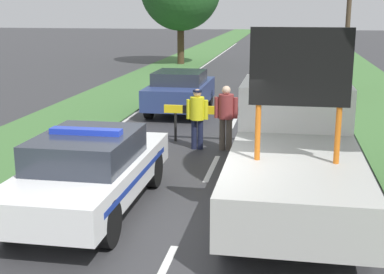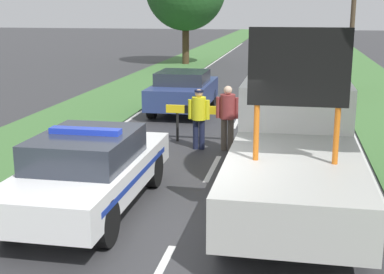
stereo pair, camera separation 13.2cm
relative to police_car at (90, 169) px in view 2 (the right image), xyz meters
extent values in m
plane|color=#333335|center=(1.79, -0.75, -0.76)|extent=(160.00, 160.00, 0.00)
cube|color=silver|center=(1.79, 2.92, -0.75)|extent=(0.12, 2.06, 0.01)
cube|color=silver|center=(1.79, 8.10, -0.75)|extent=(0.12, 2.06, 0.01)
cube|color=silver|center=(1.79, 13.28, -0.75)|extent=(0.12, 2.06, 0.01)
cube|color=silver|center=(1.79, 18.46, -0.75)|extent=(0.12, 2.06, 0.01)
cube|color=silver|center=(1.79, 23.64, -0.75)|extent=(0.12, 2.06, 0.01)
cube|color=silver|center=(1.79, 28.82, -0.75)|extent=(0.12, 2.06, 0.01)
cube|color=silver|center=(1.79, 34.00, -0.75)|extent=(0.12, 2.06, 0.01)
cube|color=silver|center=(1.79, 39.19, -0.75)|extent=(0.12, 2.06, 0.01)
cube|color=silver|center=(1.79, 44.37, -0.75)|extent=(0.12, 2.06, 0.01)
cube|color=silver|center=(-1.69, 15.94, -0.75)|extent=(0.10, 59.19, 0.01)
cube|color=silver|center=(5.28, 15.94, -0.75)|extent=(0.10, 59.19, 0.01)
cube|color=#427038|center=(-3.48, 19.25, -0.74)|extent=(3.37, 120.00, 0.03)
cube|color=#427038|center=(7.07, 19.25, -0.74)|extent=(3.37, 120.00, 0.03)
cube|color=white|center=(0.00, 0.02, -0.11)|extent=(1.80, 4.62, 0.56)
cube|color=#282D38|center=(0.00, -0.11, 0.43)|extent=(1.59, 2.13, 0.51)
cylinder|color=black|center=(-0.78, 1.46, -0.38)|extent=(0.24, 0.75, 0.75)
cylinder|color=black|center=(0.78, 1.46, -0.38)|extent=(0.24, 0.75, 0.75)
cylinder|color=black|center=(-0.78, -1.41, -0.38)|extent=(0.24, 0.75, 0.75)
cylinder|color=black|center=(0.78, -1.41, -0.38)|extent=(0.24, 0.75, 0.75)
cube|color=#1E38C6|center=(0.00, -0.11, 0.73)|extent=(1.26, 0.24, 0.10)
cube|color=#193399|center=(0.00, 0.02, -0.08)|extent=(1.81, 3.79, 0.10)
cube|color=black|center=(0.00, 2.37, -0.16)|extent=(0.99, 0.08, 0.33)
cube|color=white|center=(3.59, 2.64, 0.49)|extent=(2.21, 2.14, 1.65)
cube|color=#232833|center=(3.59, 3.69, 0.79)|extent=(1.88, 0.04, 0.73)
cube|color=#B2B2AD|center=(3.59, -0.35, 0.05)|extent=(2.21, 3.84, 0.77)
cylinder|color=#D16619|center=(2.97, -0.35, 0.89)|extent=(0.09, 0.09, 0.90)
cylinder|color=#D16619|center=(4.21, -0.35, 0.89)|extent=(0.09, 0.09, 0.90)
cube|color=black|center=(3.59, -0.35, 1.94)|extent=(1.54, 0.12, 1.19)
cylinder|color=black|center=(2.60, 2.64, -0.33)|extent=(0.24, 0.85, 0.85)
cylinder|color=black|center=(4.57, 2.64, -0.33)|extent=(0.24, 0.85, 0.85)
cylinder|color=black|center=(2.60, -1.12, -0.33)|extent=(0.24, 0.85, 0.85)
cylinder|color=black|center=(4.57, -1.12, -0.33)|extent=(0.24, 0.85, 0.85)
cylinder|color=black|center=(0.46, 5.27, -0.37)|extent=(0.07, 0.07, 0.79)
cylinder|color=black|center=(2.92, 5.27, -0.37)|extent=(0.07, 0.07, 0.79)
cube|color=yellow|center=(0.40, 5.27, 0.13)|extent=(0.51, 0.08, 0.21)
cube|color=black|center=(0.92, 5.27, 0.13)|extent=(0.51, 0.08, 0.21)
cube|color=yellow|center=(1.43, 5.27, 0.13)|extent=(0.51, 0.08, 0.21)
cube|color=black|center=(1.94, 5.27, 0.13)|extent=(0.51, 0.08, 0.21)
cube|color=yellow|center=(2.46, 5.27, 0.13)|extent=(0.51, 0.08, 0.21)
cube|color=black|center=(2.97, 5.27, 0.13)|extent=(0.51, 0.08, 0.21)
cylinder|color=#191E38|center=(1.10, 4.54, -0.37)|extent=(0.15, 0.15, 0.78)
cylinder|color=#191E38|center=(1.26, 4.54, -0.37)|extent=(0.15, 0.15, 0.78)
cylinder|color=yellow|center=(1.18, 4.54, 0.31)|extent=(0.36, 0.36, 0.58)
cylinder|color=yellow|center=(0.96, 4.54, 0.28)|extent=(0.12, 0.12, 0.50)
cylinder|color=yellow|center=(1.40, 4.54, 0.28)|extent=(0.12, 0.12, 0.50)
sphere|color=tan|center=(1.18, 4.54, 0.71)|extent=(0.20, 0.20, 0.20)
cylinder|color=#141933|center=(1.18, 4.54, 0.76)|extent=(0.23, 0.23, 0.05)
cylinder|color=brown|center=(1.83, 4.56, -0.34)|extent=(0.16, 0.16, 0.83)
cylinder|color=brown|center=(2.00, 4.56, -0.34)|extent=(0.16, 0.16, 0.83)
cylinder|color=maroon|center=(1.91, 4.56, 0.38)|extent=(0.38, 0.38, 0.62)
cylinder|color=maroon|center=(1.68, 4.56, 0.35)|extent=(0.12, 0.12, 0.53)
cylinder|color=maroon|center=(2.15, 4.56, 0.35)|extent=(0.12, 0.12, 0.53)
sphere|color=beige|center=(1.91, 4.56, 0.80)|extent=(0.21, 0.21, 0.21)
cube|color=black|center=(2.63, 6.33, -0.74)|extent=(0.44, 0.44, 0.03)
cone|color=orange|center=(2.63, 6.33, -0.44)|extent=(0.38, 0.38, 0.58)
cylinder|color=white|center=(2.63, 6.33, -0.41)|extent=(0.21, 0.21, 0.08)
cube|color=black|center=(-0.62, 3.68, -0.74)|extent=(0.36, 0.36, 0.03)
cone|color=orange|center=(-0.62, 3.68, -0.49)|extent=(0.31, 0.31, 0.47)
cylinder|color=white|center=(-0.62, 3.68, -0.47)|extent=(0.17, 0.17, 0.07)
cube|color=black|center=(2.94, 4.22, -0.74)|extent=(0.40, 0.40, 0.03)
cone|color=orange|center=(2.94, 4.22, -0.47)|extent=(0.34, 0.34, 0.52)
cylinder|color=white|center=(2.94, 4.22, -0.44)|extent=(0.19, 0.19, 0.07)
cube|color=navy|center=(-0.22, 9.36, -0.09)|extent=(1.86, 3.99, 0.70)
cube|color=#282D38|center=(-0.22, 9.24, 0.47)|extent=(1.64, 1.83, 0.42)
cylinder|color=black|center=(-1.03, 10.59, -0.44)|extent=(0.24, 0.64, 0.64)
cylinder|color=black|center=(0.59, 10.59, -0.44)|extent=(0.24, 0.64, 0.64)
cylinder|color=black|center=(-1.03, 8.12, -0.44)|extent=(0.24, 0.64, 0.64)
cylinder|color=black|center=(0.59, 8.12, -0.44)|extent=(0.24, 0.64, 0.64)
cube|color=maroon|center=(3.37, 15.01, -0.08)|extent=(1.89, 4.43, 0.57)
cube|color=#282D38|center=(3.37, 14.87, 0.44)|extent=(1.66, 2.04, 0.46)
cylinder|color=black|center=(2.54, 16.38, -0.37)|extent=(0.24, 0.78, 0.78)
cylinder|color=black|center=(4.19, 16.38, -0.37)|extent=(0.24, 0.78, 0.78)
cylinder|color=black|center=(2.54, 13.63, -0.37)|extent=(0.24, 0.78, 0.78)
cylinder|color=black|center=(4.19, 13.63, -0.37)|extent=(0.24, 0.78, 0.78)
cube|color=silver|center=(3.73, 21.81, -0.05)|extent=(1.87, 4.34, 0.72)
cube|color=#282D38|center=(3.73, 21.68, 0.59)|extent=(1.65, 2.00, 0.56)
cylinder|color=black|center=(2.91, 23.15, -0.41)|extent=(0.24, 0.70, 0.70)
cylinder|color=black|center=(4.54, 23.15, -0.41)|extent=(0.24, 0.70, 0.70)
cylinder|color=black|center=(2.91, 20.46, -0.41)|extent=(0.24, 0.70, 0.70)
cylinder|color=black|center=(4.54, 20.46, -0.41)|extent=(0.24, 0.70, 0.70)
cylinder|color=#42301E|center=(-3.31, 25.03, 0.67)|extent=(0.43, 0.43, 2.86)
camera|label=1|loc=(3.38, -8.67, 2.84)|focal=50.00mm
camera|label=2|loc=(3.51, -8.64, 2.84)|focal=50.00mm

